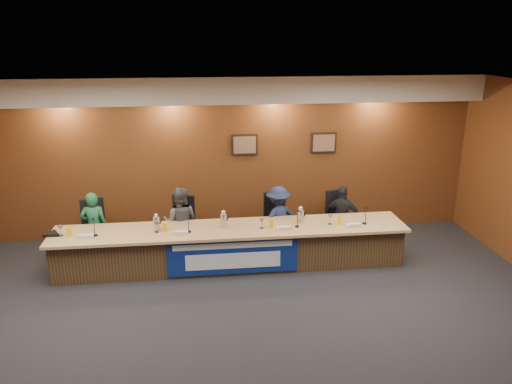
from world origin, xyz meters
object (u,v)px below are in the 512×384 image
at_px(carafe_right, 300,216).
at_px(panelist_d, 342,217).
at_px(panelist_c, 278,219).
at_px(office_chair_a, 96,233).
at_px(office_chair_b, 181,229).
at_px(office_chair_c, 277,225).
at_px(office_chair_d, 340,222).
at_px(carafe_mid, 223,221).
at_px(speakerphone, 52,234).
at_px(dais_body, 231,248).
at_px(carafe_left, 157,224).
at_px(panelist_b, 180,222).
at_px(panelist_a, 94,227).
at_px(banner, 233,256).

bearing_deg(carafe_right, panelist_d, 29.80).
height_order(panelist_c, office_chair_a, panelist_c).
distance_m(office_chair_b, office_chair_c, 1.81).
bearing_deg(office_chair_d, office_chair_c, 166.15).
bearing_deg(carafe_mid, speakerphone, -179.88).
relative_size(dais_body, panelist_c, 4.70).
bearing_deg(panelist_d, carafe_mid, 37.60).
distance_m(panelist_d, carafe_right, 1.10).
distance_m(office_chair_b, carafe_mid, 1.10).
relative_size(carafe_left, carafe_right, 1.02).
bearing_deg(office_chair_a, panelist_b, -22.58).
relative_size(panelist_a, speakerphone, 4.03).
distance_m(dais_body, panelist_a, 2.50).
bearing_deg(panelist_b, panelist_d, -170.51).
xyz_separation_m(dais_body, banner, (0.00, -0.41, 0.03)).
bearing_deg(office_chair_a, carafe_mid, -35.58).
relative_size(office_chair_b, carafe_left, 1.87).
relative_size(panelist_c, carafe_right, 5.05).
height_order(carafe_mid, carafe_right, carafe_mid).
relative_size(office_chair_c, carafe_right, 1.90).
distance_m(panelist_d, office_chair_d, 0.17).
distance_m(dais_body, carafe_mid, 0.55).
relative_size(banner, office_chair_b, 4.58).
bearing_deg(panelist_a, banner, 156.39).
bearing_deg(carafe_right, panelist_b, 165.93).
height_order(panelist_c, office_chair_b, panelist_c).
bearing_deg(panelist_d, banner, 47.46).
height_order(office_chair_c, office_chair_d, same).
bearing_deg(dais_body, carafe_left, -178.38).
bearing_deg(speakerphone, office_chair_a, 51.24).
distance_m(dais_body, carafe_left, 1.37).
distance_m(dais_body, office_chair_a, 2.51).
bearing_deg(panelist_d, dais_body, 37.68).
relative_size(dais_body, panelist_b, 4.52).
xyz_separation_m(dais_body, office_chair_b, (-0.89, 0.66, 0.13)).
xyz_separation_m(office_chair_d, carafe_right, (-0.93, -0.63, 0.40)).
xyz_separation_m(banner, office_chair_c, (0.92, 1.07, 0.10)).
relative_size(office_chair_d, carafe_mid, 1.83).
bearing_deg(office_chair_c, speakerphone, -175.17).
relative_size(dais_body, carafe_left, 23.32).
bearing_deg(office_chair_a, office_chair_d, -18.84).
height_order(panelist_a, office_chair_b, panelist_a).
bearing_deg(office_chair_c, panelist_d, -9.91).
xyz_separation_m(office_chair_c, office_chair_d, (1.23, 0.00, 0.00)).
bearing_deg(speakerphone, panelist_a, 46.84).
xyz_separation_m(panelist_a, carafe_right, (3.65, -0.53, 0.23)).
xyz_separation_m(dais_body, carafe_right, (1.23, 0.03, 0.53)).
bearing_deg(speakerphone, panelist_c, 8.67).
height_order(panelist_a, panelist_c, panelist_a).
relative_size(panelist_a, office_chair_a, 2.69).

